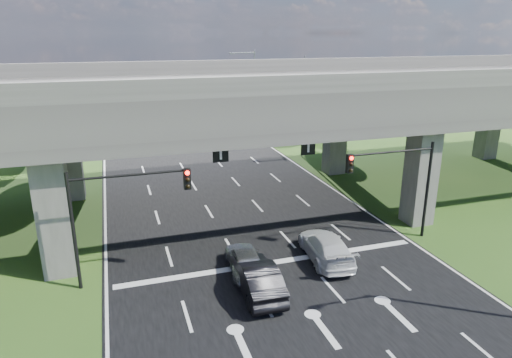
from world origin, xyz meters
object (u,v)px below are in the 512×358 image
signal_right (399,175)px  car_dark (257,278)px  car_silver (245,260)px  car_white (326,247)px  streetlight_beyond (252,83)px  streetlight_far (300,99)px  signal_left (119,205)px

signal_right → car_dark: signal_right is taller
car_silver → signal_right: bearing=-168.9°
car_white → streetlight_beyond: bearing=-94.3°
car_white → car_silver: bearing=6.7°
signal_right → streetlight_far: (2.27, 20.06, 1.66)m
streetlight_far → car_silver: 24.67m
car_silver → car_dark: 2.09m
signal_right → car_white: size_ratio=1.18×
car_silver → car_dark: bearing=95.5°
signal_right → signal_left: bearing=180.0°
signal_left → streetlight_beyond: bearing=63.6°
streetlight_beyond → car_dark: size_ratio=2.08×
signal_left → streetlight_beyond: streetlight_beyond is taller
streetlight_beyond → signal_left: bearing=-116.4°
signal_right → car_white: (-4.95, -0.94, -3.42)m
signal_left → car_white: size_ratio=1.18×
signal_left → streetlight_far: streetlight_far is taller
car_silver → car_white: bearing=-174.5°
car_dark → car_silver: bearing=-87.8°
car_dark → signal_right: bearing=-160.4°
car_silver → car_dark: car_dark is taller
streetlight_beyond → car_silver: streetlight_beyond is taller
signal_left → car_silver: 7.00m
car_silver → car_white: (4.68, 0.00, 0.03)m
streetlight_far → car_dark: bearing=-117.3°
signal_right → streetlight_beyond: bearing=86.4°
streetlight_beyond → car_dark: bearing=-106.9°
signal_right → car_silver: size_ratio=1.44×
streetlight_far → car_silver: bearing=-119.5°
signal_left → car_silver: size_ratio=1.44×
signal_left → car_silver: (6.02, -0.94, -3.45)m
streetlight_far → streetlight_beyond: size_ratio=1.00×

